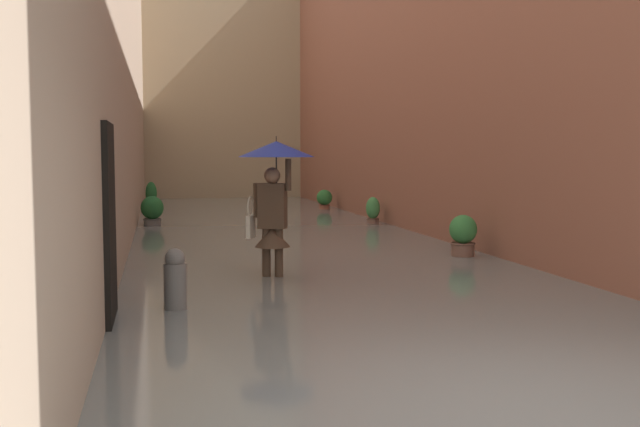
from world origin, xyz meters
The scene contains 12 objects.
ground_plane centered at (0.00, -12.17, 0.00)m, with size 60.83×60.83×0.00m, color gray.
flood_water centered at (0.00, -12.17, 0.08)m, with size 6.82×30.33×0.16m, color slate.
building_facade_left centered at (-3.91, -12.16, 4.94)m, with size 2.04×28.33×9.88m.
building_facade_right centered at (3.91, -12.16, 4.73)m, with size 2.04×28.33×9.47m.
building_facade_far centered at (0.00, -25.23, 5.54)m, with size 9.62×1.80×11.08m, color tan.
person_wading centered at (0.91, -5.65, 1.51)m, with size 1.07×1.07×2.13m.
potted_plant_near_right centered at (2.71, -17.97, 0.54)m, with size 0.33×0.33×1.05m.
potted_plant_mid_left centered at (-2.66, -12.96, 0.43)m, with size 0.35×0.35×0.82m.
potted_plant_far_right centered at (2.65, -13.72, 0.48)m, with size 0.55×0.55×0.86m.
potted_plant_far_left centered at (-2.53, -17.83, 0.44)m, with size 0.48×0.48×0.76m.
potted_plant_near_left centered at (-2.51, -7.05, 0.46)m, with size 0.47×0.47×0.86m.
mooring_bollard centered at (2.32, -3.73, 0.42)m, with size 0.25×0.25×0.84m.
Camera 1 is at (2.48, 4.55, 1.88)m, focal length 41.64 mm.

